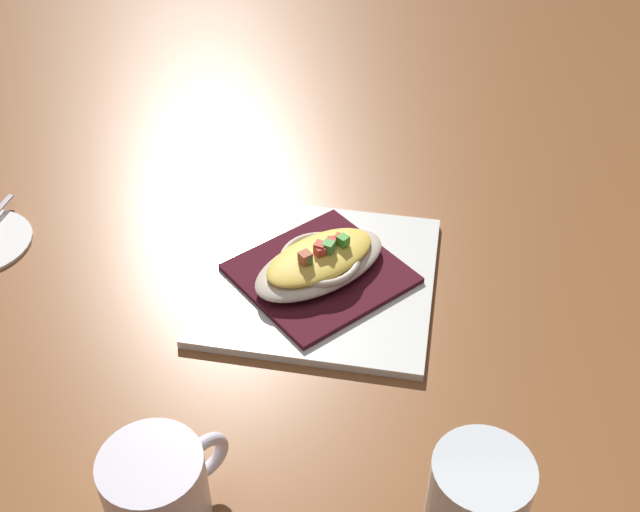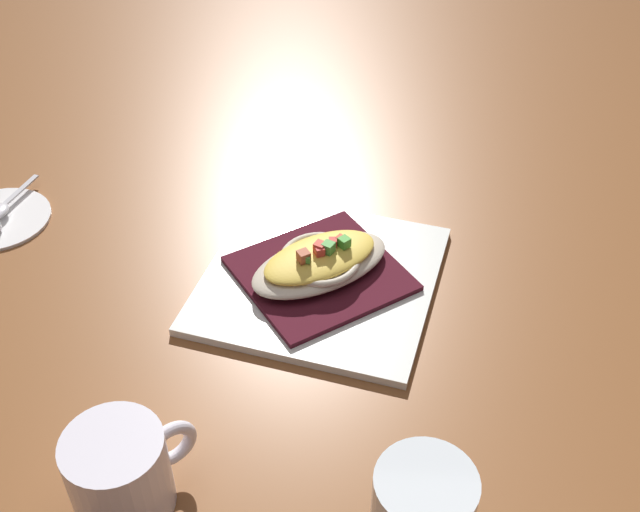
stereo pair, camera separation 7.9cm
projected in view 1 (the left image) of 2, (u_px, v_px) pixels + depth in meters
ground_plane at (320, 282)px, 0.92m from camera, size 2.60×2.60×0.00m
square_plate at (320, 279)px, 0.92m from camera, size 0.32×0.32×0.01m
folded_napkin at (320, 273)px, 0.92m from camera, size 0.24×0.24×0.01m
gratin_dish at (320, 261)px, 0.90m from camera, size 0.19×0.18×0.04m
coffee_mug at (158, 494)px, 0.66m from camera, size 0.11×0.10×0.09m
stemmed_glass at (476, 507)px, 0.59m from camera, size 0.08×0.08×0.15m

